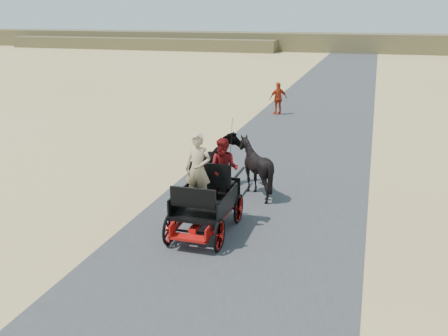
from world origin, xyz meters
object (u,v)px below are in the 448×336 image
(horse_right, at_px, (255,167))
(pedestrian, at_px, (278,98))
(carriage, at_px, (206,218))
(horse_left, at_px, (220,164))

(horse_right, xyz_separation_m, pedestrian, (-1.62, 12.24, 0.01))
(carriage, relative_size, horse_right, 1.41)
(carriage, distance_m, pedestrian, 15.29)
(horse_left, xyz_separation_m, horse_right, (1.10, 0.00, 0.00))
(horse_right, bearing_deg, horse_left, 0.00)
(carriage, distance_m, horse_left, 3.09)
(horse_right, relative_size, pedestrian, 0.98)
(carriage, height_order, horse_right, horse_right)
(carriage, bearing_deg, pedestrian, 94.02)
(horse_left, xyz_separation_m, pedestrian, (-0.52, 12.24, 0.02))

